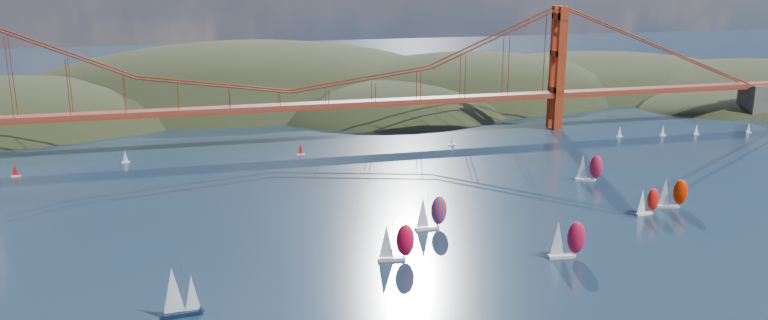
{
  "coord_description": "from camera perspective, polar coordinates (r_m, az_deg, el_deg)",
  "views": [
    {
      "loc": [
        -38.96,
        -125.03,
        73.4
      ],
      "look_at": [
        16.42,
        90.0,
        14.7
      ],
      "focal_mm": 35.0,
      "sensor_mm": 36.0,
      "label": 1
    }
  ],
  "objects": [
    {
      "name": "sloop_navy",
      "position": [
        167.28,
        -15.38,
        -9.69
      ],
      "size": [
        8.25,
        4.88,
        12.57
      ],
      "rotation": [
        0.0,
        0.0,
        0.09
      ],
      "color": "black",
      "rests_on": "ground"
    },
    {
      "name": "distant_boat_9",
      "position": [
        296.07,
        -6.38,
        0.84
      ],
      "size": [
        3.0,
        2.0,
        4.7
      ],
      "color": "silver",
      "rests_on": "ground"
    },
    {
      "name": "distant_boat_4",
      "position": [
        340.35,
        17.52,
        2.07
      ],
      "size": [
        3.0,
        2.0,
        4.7
      ],
      "color": "silver",
      "rests_on": "ground"
    },
    {
      "name": "distant_boat_2",
      "position": [
        294.57,
        -26.3,
        -0.71
      ],
      "size": [
        3.0,
        2.0,
        4.7
      ],
      "color": "silver",
      "rests_on": "ground"
    },
    {
      "name": "racer_4",
      "position": [
        246.94,
        21.11,
        -2.32
      ],
      "size": [
        9.28,
        5.75,
        10.39
      ],
      "rotation": [
        0.0,
        0.0,
        -0.31
      ],
      "color": "silver",
      "rests_on": "ground"
    },
    {
      "name": "headlands",
      "position": [
        420.8,
        -2.64,
        3.02
      ],
      "size": [
        725.0,
        225.0,
        96.0
      ],
      "color": "black",
      "rests_on": "ground"
    },
    {
      "name": "bridge",
      "position": [
        310.04,
        -7.48,
        7.05
      ],
      "size": [
        552.0,
        12.0,
        55.0
      ],
      "color": "maroon",
      "rests_on": "ground"
    },
    {
      "name": "distant_boat_6",
      "position": [
        357.02,
        22.71,
        2.18
      ],
      "size": [
        3.0,
        2.0,
        4.7
      ],
      "color": "silver",
      "rests_on": "ground"
    },
    {
      "name": "distant_boat_7",
      "position": [
        369.94,
        26.04,
        2.23
      ],
      "size": [
        3.0,
        2.0,
        4.7
      ],
      "color": "silver",
      "rests_on": "ground"
    },
    {
      "name": "racer_1",
      "position": [
        197.5,
        13.73,
        -5.84
      ],
      "size": [
        9.7,
        4.41,
        10.97
      ],
      "rotation": [
        0.0,
        0.0,
        -0.11
      ],
      "color": "silver",
      "rests_on": "ground"
    },
    {
      "name": "distant_boat_3",
      "position": [
        298.81,
        -19.12,
        0.23
      ],
      "size": [
        3.0,
        2.0,
        4.7
      ],
      "color": "silver",
      "rests_on": "ground"
    },
    {
      "name": "racer_0",
      "position": [
        190.44,
        0.87,
        -6.22
      ],
      "size": [
        9.54,
        4.56,
        10.75
      ],
      "rotation": [
        0.0,
        0.0,
        -0.14
      ],
      "color": "silver",
      "rests_on": "ground"
    },
    {
      "name": "racer_2",
      "position": [
        237.96,
        19.43,
        -2.95
      ],
      "size": [
        8.04,
        3.76,
        9.07
      ],
      "rotation": [
        0.0,
        0.0,
        0.13
      ],
      "color": "silver",
      "rests_on": "ground"
    },
    {
      "name": "distant_boat_5",
      "position": [
        349.04,
        20.49,
        2.12
      ],
      "size": [
        3.0,
        2.0,
        4.7
      ],
      "color": "silver",
      "rests_on": "ground"
    },
    {
      "name": "distant_boat_8",
      "position": [
        311.01,
        5.22,
        1.55
      ],
      "size": [
        3.0,
        2.0,
        4.7
      ],
      "color": "silver",
      "rests_on": "ground"
    },
    {
      "name": "racer_rwb",
      "position": [
        212.5,
        3.56,
        -3.97
      ],
      "size": [
        9.41,
        3.88,
        10.79
      ],
      "rotation": [
        0.0,
        0.0,
        0.04
      ],
      "color": "white",
      "rests_on": "ground"
    },
    {
      "name": "racer_3",
      "position": [
        268.32,
        15.34,
        -0.52
      ],
      "size": [
        9.27,
        6.07,
        10.37
      ],
      "rotation": [
        0.0,
        0.0,
        -0.36
      ],
      "color": "white",
      "rests_on": "ground"
    }
  ]
}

